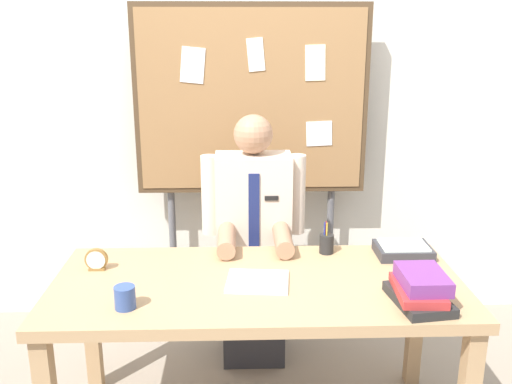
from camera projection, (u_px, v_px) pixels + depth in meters
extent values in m
cube|color=silver|center=(251.00, 107.00, 3.47)|extent=(6.40, 0.08, 2.70)
cube|color=tan|center=(257.00, 286.00, 2.47)|extent=(1.79, 0.80, 0.05)
cube|color=tan|center=(92.00, 327.00, 2.88)|extent=(0.07, 0.07, 0.71)
cube|color=tan|center=(415.00, 321.00, 2.94)|extent=(0.07, 0.07, 0.71)
cube|color=#2D2D33|center=(254.00, 320.00, 3.22)|extent=(0.34, 0.30, 0.44)
cube|color=beige|center=(253.00, 222.00, 3.05)|extent=(0.40, 0.22, 0.75)
sphere|color=#A87A5B|center=(253.00, 134.00, 2.91)|extent=(0.20, 0.20, 0.20)
cylinder|color=beige|center=(210.00, 195.00, 2.98)|extent=(0.09, 0.09, 0.43)
cylinder|color=beige|center=(297.00, 194.00, 2.99)|extent=(0.09, 0.09, 0.43)
cylinder|color=#A87A5B|center=(227.00, 240.00, 2.80)|extent=(0.09, 0.30, 0.09)
cylinder|color=#A87A5B|center=(283.00, 240.00, 2.81)|extent=(0.09, 0.30, 0.09)
cube|color=navy|center=(254.00, 219.00, 2.92)|extent=(0.06, 0.01, 0.48)
cube|color=black|center=(271.00, 198.00, 2.90)|extent=(0.07, 0.01, 0.02)
cube|color=#4C3823|center=(251.00, 101.00, 3.26)|extent=(1.35, 0.05, 1.09)
cube|color=olive|center=(251.00, 101.00, 3.24)|extent=(1.29, 0.04, 1.03)
cylinder|color=#59595E|center=(174.00, 255.00, 3.54)|extent=(0.04, 0.04, 0.90)
cylinder|color=#59595E|center=(329.00, 253.00, 3.57)|extent=(0.04, 0.04, 0.90)
cube|color=white|center=(256.00, 55.00, 3.15)|extent=(0.11, 0.00, 0.19)
cube|color=white|center=(193.00, 65.00, 3.15)|extent=(0.15, 0.00, 0.21)
cube|color=silver|center=(253.00, 143.00, 3.29)|extent=(0.13, 0.00, 0.17)
cube|color=white|center=(319.00, 134.00, 3.29)|extent=(0.16, 0.00, 0.15)
cube|color=#F4EFCC|center=(315.00, 63.00, 3.17)|extent=(0.12, 0.00, 0.20)
cube|color=#262626|center=(419.00, 299.00, 2.26)|extent=(0.23, 0.32, 0.04)
cube|color=#B22D2D|center=(418.00, 290.00, 2.25)|extent=(0.19, 0.29, 0.03)
cube|color=#72337F|center=(423.00, 279.00, 2.25)|extent=(0.17, 0.24, 0.06)
cube|color=silver|center=(258.00, 281.00, 2.45)|extent=(0.29, 0.26, 0.01)
cylinder|color=olive|center=(96.00, 259.00, 2.57)|extent=(0.10, 0.02, 0.10)
cylinder|color=white|center=(96.00, 260.00, 2.55)|extent=(0.08, 0.00, 0.08)
cube|color=olive|center=(97.00, 268.00, 2.58)|extent=(0.07, 0.04, 0.01)
cylinder|color=#334C8C|center=(125.00, 297.00, 2.22)|extent=(0.08, 0.08, 0.09)
cylinder|color=#262626|center=(327.00, 244.00, 2.76)|extent=(0.07, 0.07, 0.09)
cylinder|color=#263399|center=(324.00, 236.00, 2.75)|extent=(0.01, 0.01, 0.15)
cylinder|color=maroon|center=(326.00, 235.00, 2.76)|extent=(0.01, 0.01, 0.15)
cylinder|color=gold|center=(327.00, 237.00, 2.74)|extent=(0.01, 0.01, 0.15)
cube|color=#333338|center=(403.00, 251.00, 2.73)|extent=(0.26, 0.20, 0.05)
cube|color=silver|center=(403.00, 245.00, 2.73)|extent=(0.22, 0.17, 0.01)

